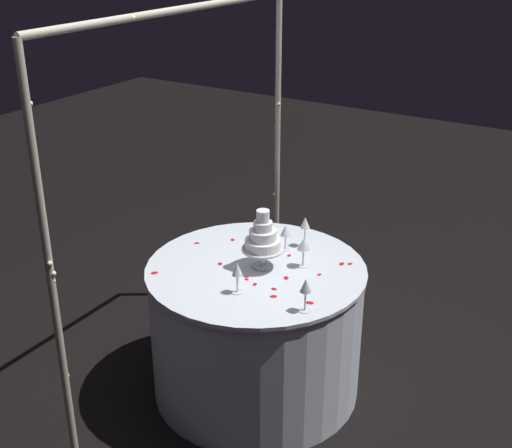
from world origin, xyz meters
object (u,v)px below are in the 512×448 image
decorative_arch (185,147)px  wine_glass_0 (237,271)px  tiered_cake (263,239)px  cake_knife (265,235)px  wine_glass_1 (306,287)px  wine_glass_3 (304,245)px  wine_glass_2 (286,232)px  wine_glass_4 (305,225)px  main_table (256,329)px

decorative_arch → wine_glass_0: bearing=-118.3°
tiered_cake → cake_knife: bearing=29.6°
wine_glass_1 → wine_glass_3: 0.44m
tiered_cake → wine_glass_0: size_ratio=1.99×
wine_glass_2 → wine_glass_4: wine_glass_4 is taller
wine_glass_0 → wine_glass_4: wine_glass_4 is taller
wine_glass_3 → main_table: bearing=125.7°
decorative_arch → wine_glass_4: 0.78m
main_table → wine_glass_4: 0.63m
wine_glass_0 → cake_knife: size_ratio=0.54×
cake_knife → decorative_arch: bearing=142.1°
main_table → cake_knife: (0.35, 0.16, 0.38)m
main_table → wine_glass_1: 0.70m
wine_glass_0 → wine_glass_2: bearing=3.9°
wine_glass_2 → cake_knife: 0.22m
tiered_cake → main_table: bearing=134.5°
wine_glass_2 → wine_glass_4: 0.12m
wine_glass_1 → wine_glass_3: size_ratio=1.06×
main_table → tiered_cake: bearing=-45.5°
main_table → cake_knife: bearing=24.4°
tiered_cake → wine_glass_3: tiered_cake is taller
wine_glass_0 → wine_glass_1: (0.02, -0.36, 0.01)m
cake_knife → wine_glass_2: bearing=-114.4°
wine_glass_3 → cake_knife: size_ratio=0.53×
wine_glass_1 → wine_glass_0: bearing=93.6°
tiered_cake → wine_glass_0: (-0.29, -0.03, -0.04)m
cake_knife → wine_glass_3: bearing=-120.0°
wine_glass_4 → main_table: bearing=165.9°
decorative_arch → wine_glass_3: size_ratio=12.89×
wine_glass_1 → cake_knife: wine_glass_1 is taller
tiered_cake → wine_glass_3: bearing=-55.8°
tiered_cake → wine_glass_0: bearing=-173.4°
wine_glass_1 → cake_knife: bearing=44.1°
wine_glass_0 → wine_glass_1: bearing=-86.4°
main_table → wine_glass_0: bearing=-167.5°
wine_glass_2 → wine_glass_4: size_ratio=0.84×
main_table → wine_glass_3: bearing=-54.3°
wine_glass_2 → tiered_cake: bearing=-179.4°
tiered_cake → cake_knife: size_ratio=1.08×
decorative_arch → main_table: 1.05m
decorative_arch → wine_glass_2: size_ratio=14.21×
main_table → cake_knife: cake_knife is taller
wine_glass_1 → wine_glass_2: (0.51, 0.39, -0.02)m
decorative_arch → wine_glass_2: (0.27, -0.46, -0.48)m
tiered_cake → wine_glass_1: bearing=-124.4°
cake_knife → tiered_cake: bearing=-150.4°
tiered_cake → wine_glass_4: tiered_cake is taller
decorative_arch → tiered_cake: size_ratio=6.37×
wine_glass_0 → decorative_arch: bearing=61.7°
decorative_arch → wine_glass_4: size_ratio=11.88×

